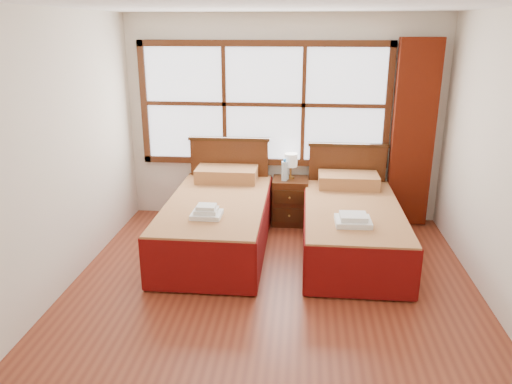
# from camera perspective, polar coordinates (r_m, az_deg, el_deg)

# --- Properties ---
(floor) EXTENTS (4.50, 4.50, 0.00)m
(floor) POSITION_cam_1_polar(r_m,az_deg,el_deg) (4.75, 1.66, -12.42)
(floor) COLOR brown
(floor) RESTS_ON ground
(ceiling) EXTENTS (4.50, 4.50, 0.00)m
(ceiling) POSITION_cam_1_polar(r_m,az_deg,el_deg) (4.09, 2.02, 20.71)
(ceiling) COLOR white
(ceiling) RESTS_ON wall_back
(wall_back) EXTENTS (4.00, 0.00, 4.00)m
(wall_back) POSITION_cam_1_polar(r_m,az_deg,el_deg) (6.43, 3.14, 8.22)
(wall_back) COLOR silver
(wall_back) RESTS_ON floor
(wall_left) EXTENTS (0.00, 4.50, 4.50)m
(wall_left) POSITION_cam_1_polar(r_m,az_deg,el_deg) (4.79, -22.83, 3.25)
(wall_left) COLOR silver
(wall_left) RESTS_ON floor
(window) EXTENTS (3.16, 0.06, 1.56)m
(window) POSITION_cam_1_polar(r_m,az_deg,el_deg) (6.37, 0.88, 9.97)
(window) COLOR white
(window) RESTS_ON wall_back
(curtain) EXTENTS (0.50, 0.16, 2.30)m
(curtain) POSITION_cam_1_polar(r_m,az_deg,el_deg) (6.45, 17.49, 6.26)
(curtain) COLOR #5B1709
(curtain) RESTS_ON wall_back
(bed_left) EXTENTS (1.11, 2.16, 1.08)m
(bed_left) POSITION_cam_1_polar(r_m,az_deg,el_deg) (5.75, -4.36, -3.11)
(bed_left) COLOR #371D0B
(bed_left) RESTS_ON floor
(bed_right) EXTENTS (1.07, 2.09, 1.04)m
(bed_right) POSITION_cam_1_polar(r_m,az_deg,el_deg) (5.71, 10.85, -3.72)
(bed_right) COLOR #371D0B
(bed_right) RESTS_ON floor
(nightstand) EXTENTS (0.45, 0.44, 0.59)m
(nightstand) POSITION_cam_1_polar(r_m,az_deg,el_deg) (6.44, 3.90, -1.04)
(nightstand) COLOR #4A2310
(nightstand) RESTS_ON floor
(towels_left) EXTENTS (0.31, 0.27, 0.13)m
(towels_left) POSITION_cam_1_polar(r_m,az_deg,el_deg) (5.12, -5.67, -2.31)
(towels_left) COLOR white
(towels_left) RESTS_ON bed_left
(towels_right) EXTENTS (0.36, 0.32, 0.10)m
(towels_right) POSITION_cam_1_polar(r_m,az_deg,el_deg) (5.08, 11.04, -3.14)
(towels_right) COLOR white
(towels_right) RESTS_ON bed_right
(lamp) EXTENTS (0.16, 0.16, 0.32)m
(lamp) POSITION_cam_1_polar(r_m,az_deg,el_deg) (6.32, 4.01, 3.57)
(lamp) COLOR #B48239
(lamp) RESTS_ON nightstand
(bottle_near) EXTENTS (0.07, 0.07, 0.27)m
(bottle_near) POSITION_cam_1_polar(r_m,az_deg,el_deg) (6.31, 3.46, 2.58)
(bottle_near) COLOR silver
(bottle_near) RESTS_ON nightstand
(bottle_far) EXTENTS (0.07, 0.07, 0.28)m
(bottle_far) POSITION_cam_1_polar(r_m,az_deg,el_deg) (6.24, 3.27, 2.44)
(bottle_far) COLOR silver
(bottle_far) RESTS_ON nightstand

